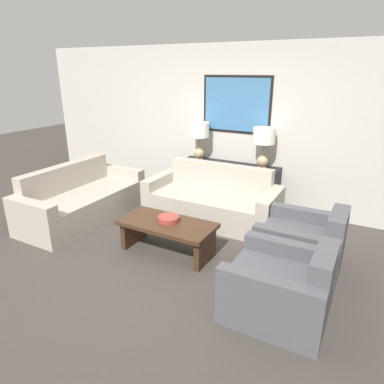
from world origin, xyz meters
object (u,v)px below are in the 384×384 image
couch_by_back_wall (212,202)px  decorative_bowl (169,219)px  table_lamp_left (199,134)px  table_lamp_right (264,140)px  couch_by_side (82,200)px  console_table (228,185)px  coffee_table (167,230)px  armchair_near_camera (281,289)px  armchair_near_back_wall (303,245)px

couch_by_back_wall → decorative_bowl: couch_by_back_wall is taller
table_lamp_left → table_lamp_right: (1.13, 0.00, 0.00)m
couch_by_side → decorative_bowl: size_ratio=7.50×
table_lamp_right → couch_by_back_wall: bearing=-132.0°
console_table → coffee_table: bearing=-91.6°
table_lamp_right → decorative_bowl: bearing=-108.9°
console_table → armchair_near_camera: bearing=-56.6°
decorative_bowl → console_table: bearing=88.3°
decorative_bowl → armchair_near_camera: (1.59, -0.52, -0.18)m
console_table → coffee_table: 1.86m
coffee_table → armchair_near_back_wall: bearing=16.9°
coffee_table → table_lamp_left: bearing=105.5°
couch_by_side → coffee_table: size_ratio=1.69×
table_lamp_left → couch_by_side: size_ratio=0.31×
couch_by_back_wall → decorative_bowl: 1.20m
coffee_table → table_lamp_right: bearing=71.5°
couch_by_side → console_table: bearing=40.3°
couch_by_back_wall → armchair_near_camera: (1.54, -1.71, -0.01)m
armchair_near_back_wall → couch_by_back_wall: bearing=154.4°
table_lamp_left → armchair_near_back_wall: 2.68m
couch_by_side → armchair_near_back_wall: size_ratio=2.21×
console_table → armchair_near_back_wall: 2.06m
table_lamp_left → armchair_near_camera: 3.28m
couch_by_side → armchair_near_back_wall: couch_by_side is taller
console_table → coffee_table: console_table is taller
table_lamp_right → couch_by_back_wall: size_ratio=0.31×
couch_by_back_wall → armchair_near_back_wall: couch_by_back_wall is taller
couch_by_side → coffee_table: 1.81m
table_lamp_left → couch_by_back_wall: size_ratio=0.31×
couch_by_back_wall → armchair_near_back_wall: (1.54, -0.74, -0.01)m
table_lamp_right → coffee_table: bearing=-108.5°
coffee_table → armchair_near_back_wall: (1.59, 0.49, -0.03)m
decorative_bowl → coffee_table: bearing=-87.3°
armchair_near_back_wall → armchair_near_camera: size_ratio=1.00×
couch_by_side → coffee_table: bearing=-9.2°
console_table → coffee_table: (-0.05, -1.85, -0.07)m
table_lamp_left → armchair_near_back_wall: size_ratio=0.69×
console_table → table_lamp_left: bearing=180.0°
table_lamp_left → armchair_near_back_wall: (2.11, -1.37, -0.93)m
coffee_table → armchair_near_back_wall: 1.66m
table_lamp_left → couch_by_back_wall: 1.25m
armchair_near_back_wall → couch_by_side: bearing=-176.7°
table_lamp_left → couch_by_back_wall: table_lamp_left is taller
couch_by_back_wall → armchair_near_camera: 2.30m
table_lamp_left → coffee_table: table_lamp_left is taller
decorative_bowl → table_lamp_right: bearing=71.1°
couch_by_back_wall → armchair_near_camera: bearing=-48.0°
table_lamp_right → couch_by_side: 3.01m
couch_by_back_wall → couch_by_side: size_ratio=1.00×
table_lamp_left → couch_by_side: table_lamp_left is taller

